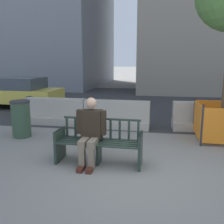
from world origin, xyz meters
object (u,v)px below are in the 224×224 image
(construction_fence, at_px, (223,121))
(seated_person, at_px, (91,130))
(street_bench, at_px, (99,144))
(car_taxi_near, at_px, (15,92))
(jersey_barrier_centre, at_px, (117,117))
(jersey_barrier_left, at_px, (56,113))
(trash_bin, at_px, (21,119))
(jersey_barrier_right, at_px, (207,119))

(construction_fence, bearing_deg, seated_person, -144.81)
(street_bench, distance_m, car_taxi_near, 7.55)
(jersey_barrier_centre, distance_m, car_taxi_near, 5.75)
(jersey_barrier_left, height_order, construction_fence, construction_fence)
(street_bench, height_order, jersey_barrier_left, street_bench)
(jersey_barrier_centre, distance_m, construction_fence, 2.99)
(trash_bin, bearing_deg, car_taxi_near, 122.71)
(jersey_barrier_left, xyz_separation_m, trash_bin, (-0.33, -1.55, 0.16))
(construction_fence, bearing_deg, jersey_barrier_left, 169.81)
(jersey_barrier_left, bearing_deg, trash_bin, -101.95)
(construction_fence, bearing_deg, car_taxi_near, 156.16)
(jersey_barrier_centre, bearing_deg, seated_person, -91.50)
(street_bench, relative_size, seated_person, 1.29)
(jersey_barrier_centre, bearing_deg, construction_fence, -14.83)
(jersey_barrier_centre, height_order, car_taxi_near, car_taxi_near)
(seated_person, bearing_deg, car_taxi_near, 131.63)
(jersey_barrier_left, distance_m, jersey_barrier_right, 4.72)
(jersey_barrier_left, height_order, jersey_barrier_right, same)
(construction_fence, distance_m, trash_bin, 5.30)
(jersey_barrier_centre, height_order, jersey_barrier_left, same)
(jersey_barrier_left, height_order, trash_bin, trash_bin)
(jersey_barrier_right, bearing_deg, car_taxi_near, 161.57)
(trash_bin, bearing_deg, jersey_barrier_left, 78.05)
(construction_fence, bearing_deg, jersey_barrier_right, 102.76)
(street_bench, relative_size, trash_bin, 1.72)
(construction_fence, distance_m, car_taxi_near, 8.67)
(construction_fence, relative_size, car_taxi_near, 0.31)
(car_taxi_near, bearing_deg, jersey_barrier_centre, -28.51)
(jersey_barrier_right, height_order, trash_bin, trash_bin)
(jersey_barrier_left, xyz_separation_m, jersey_barrier_right, (4.72, 0.05, 0.00))
(street_bench, xyz_separation_m, car_taxi_near, (-5.13, 5.54, 0.28))
(street_bench, height_order, car_taxi_near, car_taxi_near)
(jersey_barrier_right, bearing_deg, construction_fence, -77.24)
(street_bench, bearing_deg, trash_bin, 150.73)
(jersey_barrier_left, distance_m, car_taxi_near, 4.00)
(jersey_barrier_centre, relative_size, car_taxi_near, 0.48)
(seated_person, distance_m, car_taxi_near, 7.48)
(seated_person, xyz_separation_m, car_taxi_near, (-4.97, 5.59, -0.02))
(jersey_barrier_right, height_order, construction_fence, construction_fence)
(car_taxi_near, height_order, trash_bin, car_taxi_near)
(seated_person, xyz_separation_m, construction_fence, (2.96, 2.09, -0.18))
(street_bench, xyz_separation_m, seated_person, (-0.16, -0.05, 0.29))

